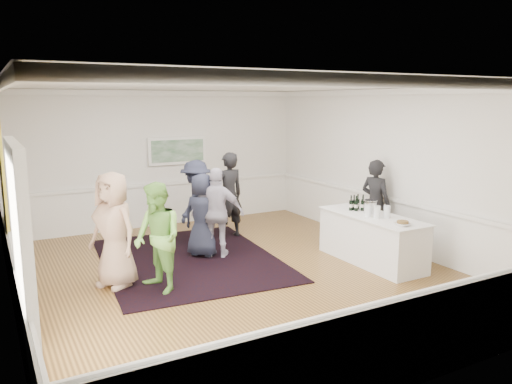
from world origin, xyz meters
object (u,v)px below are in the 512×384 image
guest_green (158,238)px  guest_lilac (217,213)px  bartender (375,204)px  guest_dark_a (196,202)px  guest_navy (202,215)px  serving_table (372,239)px  guest_tan (114,230)px  nut_bowl (403,223)px  guest_dark_b (229,195)px  ice_bucket (370,207)px

guest_green → guest_lilac: (1.54, 1.15, -0.00)m
bartender → guest_lilac: size_ratio=1.04×
guest_dark_a → guest_navy: (-0.23, -0.86, -0.08)m
guest_dark_a → guest_navy: size_ratio=1.10×
guest_lilac → guest_dark_a: size_ratio=0.98×
serving_table → guest_tan: size_ratio=1.18×
guest_green → nut_bowl: 4.04m
guest_dark_b → nut_bowl: guest_dark_b is taller
bartender → guest_navy: bearing=57.8°
nut_bowl → guest_navy: bearing=132.9°
nut_bowl → ice_bucket: bearing=80.8°
guest_lilac → guest_dark_a: guest_dark_a is taller
guest_dark_a → nut_bowl: 4.22m
guest_green → ice_bucket: bearing=72.8°
guest_dark_b → guest_green: bearing=38.9°
guest_green → guest_navy: (1.32, 1.36, -0.06)m
guest_navy → ice_bucket: size_ratio=6.19×
guest_green → guest_navy: bearing=123.5°
guest_tan → guest_dark_a: (2.08, 1.67, -0.05)m
serving_table → ice_bucket: 0.59m
guest_lilac → nut_bowl: guest_lilac is taller
guest_dark_b → guest_navy: 1.40m
guest_tan → ice_bucket: 4.60m
bartender → nut_bowl: bartender is taller
ice_bucket → nut_bowl: ice_bucket is taller
guest_lilac → ice_bucket: size_ratio=6.64×
nut_bowl → guest_green: bearing=160.8°
guest_green → guest_dark_b: size_ratio=0.92×
bartender → guest_lilac: bartender is taller
guest_tan → bartender: bearing=56.8°
guest_green → nut_bowl: size_ratio=6.64×
guest_green → guest_dark_b: 3.29m
guest_lilac → guest_dark_b: bearing=-88.3°
guest_lilac → guest_dark_b: 1.41m
guest_dark_a → guest_green: bearing=11.9°
bartender → guest_tan: 5.19m
guest_dark_a → ice_bucket: bearing=90.3°
guest_lilac → guest_dark_a: (0.01, 1.07, 0.02)m
serving_table → guest_green: bearing=172.6°
nut_bowl → guest_tan: bearing=156.6°
serving_table → guest_dark_a: size_ratio=1.25×
guest_dark_a → serving_table: bearing=87.5°
guest_lilac → guest_dark_b: guest_dark_b is taller
guest_tan → guest_green: size_ratio=1.08×
guest_tan → guest_green: bearing=14.7°
bartender → guest_green: 4.64m
guest_lilac → guest_navy: (-0.22, 0.21, -0.06)m
guest_green → nut_bowl: guest_green is taller
ice_bucket → nut_bowl: size_ratio=1.00×
guest_navy → guest_tan: bearing=73.8°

